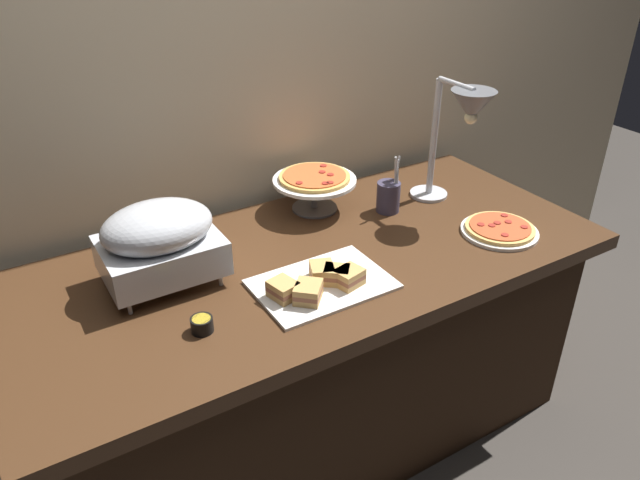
# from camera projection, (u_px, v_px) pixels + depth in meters

# --- Properties ---
(ground_plane) EXTENTS (8.00, 8.00, 0.00)m
(ground_plane) POSITION_uv_depth(u_px,v_px,m) (314.00, 427.00, 2.29)
(ground_plane) COLOR #38332D
(back_wall) EXTENTS (4.40, 0.04, 2.40)m
(back_wall) POSITION_uv_depth(u_px,v_px,m) (237.00, 81.00, 2.06)
(back_wall) COLOR #C6B593
(back_wall) RESTS_ON ground_plane
(buffet_table) EXTENTS (1.90, 0.84, 0.76)m
(buffet_table) POSITION_uv_depth(u_px,v_px,m) (313.00, 348.00, 2.10)
(buffet_table) COLOR #422816
(buffet_table) RESTS_ON ground_plane
(chafing_dish) EXTENTS (0.33, 0.25, 0.25)m
(chafing_dish) POSITION_uv_depth(u_px,v_px,m) (159.00, 240.00, 1.71)
(chafing_dish) COLOR #B7BABF
(chafing_dish) RESTS_ON buffet_table
(heat_lamp) EXTENTS (0.15, 0.31, 0.45)m
(heat_lamp) POSITION_uv_depth(u_px,v_px,m) (464.00, 117.00, 2.02)
(heat_lamp) COLOR #B7BABF
(heat_lamp) RESTS_ON buffet_table
(pizza_plate_front) EXTENTS (0.26, 0.26, 0.03)m
(pizza_plate_front) POSITION_uv_depth(u_px,v_px,m) (500.00, 230.00, 2.03)
(pizza_plate_front) COLOR white
(pizza_plate_front) RESTS_ON buffet_table
(pizza_plate_center) EXTENTS (0.30, 0.30, 0.14)m
(pizza_plate_center) POSITION_uv_depth(u_px,v_px,m) (315.00, 182.00, 2.14)
(pizza_plate_center) COLOR #595B60
(pizza_plate_center) RESTS_ON buffet_table
(sandwich_platter) EXTENTS (0.39, 0.27, 0.06)m
(sandwich_platter) POSITION_uv_depth(u_px,v_px,m) (321.00, 283.00, 1.74)
(sandwich_platter) COLOR white
(sandwich_platter) RESTS_ON buffet_table
(sauce_cup_near) EXTENTS (0.06, 0.06, 0.04)m
(sauce_cup_near) POSITION_uv_depth(u_px,v_px,m) (202.00, 324.00, 1.57)
(sauce_cup_near) COLOR black
(sauce_cup_near) RESTS_ON buffet_table
(utensil_holder) EXTENTS (0.08, 0.08, 0.22)m
(utensil_holder) POSITION_uv_depth(u_px,v_px,m) (389.00, 196.00, 2.15)
(utensil_holder) COLOR #383347
(utensil_holder) RESTS_ON buffet_table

